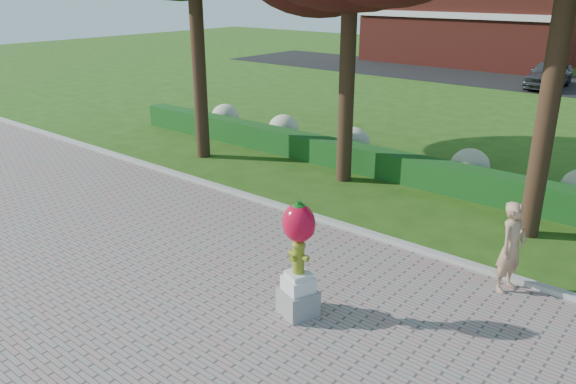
% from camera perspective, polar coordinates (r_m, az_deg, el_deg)
% --- Properties ---
extents(ground, '(100.00, 100.00, 0.00)m').
position_cam_1_polar(ground, '(11.26, -3.32, -8.56)').
color(ground, '#264C13').
rests_on(ground, ground).
extents(walkway, '(40.00, 14.00, 0.04)m').
position_cam_1_polar(walkway, '(9.24, -21.24, -17.18)').
color(walkway, gray).
rests_on(walkway, ground).
extents(curb, '(40.00, 0.18, 0.15)m').
position_cam_1_polar(curb, '(13.35, 5.47, -3.45)').
color(curb, '#ADADA5').
rests_on(curb, ground).
extents(lawn_hedge, '(24.00, 0.70, 0.80)m').
position_cam_1_polar(lawn_hedge, '(16.49, 13.41, 1.99)').
color(lawn_hedge, '#164E1A').
rests_on(lawn_hedge, ground).
extents(hydrangea_row, '(20.10, 1.10, 0.99)m').
position_cam_1_polar(hydrangea_row, '(17.10, 16.67, 2.86)').
color(hydrangea_row, '#B8BD90').
rests_on(hydrangea_row, ground).
extents(building_left, '(14.00, 8.00, 7.00)m').
position_cam_1_polar(building_left, '(44.50, 18.27, 16.88)').
color(building_left, maroon).
rests_on(building_left, ground).
extents(hydrant_sculpture, '(0.73, 0.73, 2.10)m').
position_cam_1_polar(hydrant_sculpture, '(9.48, 1.07, -6.52)').
color(hydrant_sculpture, gray).
rests_on(hydrant_sculpture, walkway).
extents(woman, '(0.54, 0.71, 1.75)m').
position_cam_1_polar(woman, '(11.11, 21.76, -5.23)').
color(woman, tan).
rests_on(woman, walkway).
extents(parked_car, '(2.00, 4.57, 1.53)m').
position_cam_1_polar(parked_car, '(34.90, 24.99, 10.83)').
color(parked_car, '#3A3C41').
rests_on(parked_car, street).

